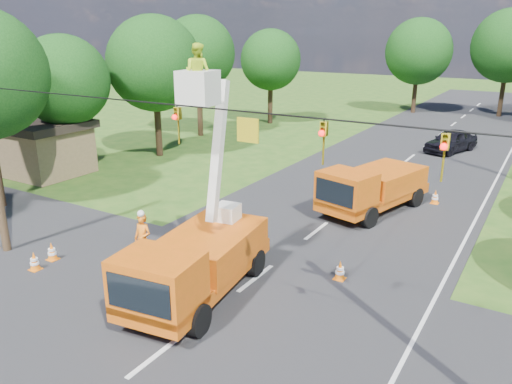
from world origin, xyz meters
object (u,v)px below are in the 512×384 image
Objects in this scene: traffic_cone_6 at (435,197)px; tree_far_a at (419,52)px; shed at (41,146)px; tree_far_b at (509,46)px; traffic_cone_2 at (340,270)px; second_truck at (372,188)px; distant_car at (451,141)px; bucket_truck at (196,251)px; tree_left_f at (271,60)px; traffic_cone_4 at (52,252)px; tree_left_c at (64,81)px; tree_left_d at (154,64)px; ground_worker at (143,239)px; tree_left_e at (198,53)px; traffic_cone_3 at (34,261)px.

tree_far_a reaches higher than traffic_cone_6.
tree_far_b is (21.00, 37.00, 5.19)m from shed.
second_truck is at bearing 100.80° from traffic_cone_2.
distant_car is at bearing -93.43° from tree_far_b.
traffic_cone_2 is at bearing 37.82° from bucket_truck.
tree_left_f is at bearing 108.12° from bucket_truck.
second_truck is 0.78× the size of tree_left_f.
tree_far_a reaches higher than tree_left_f.
tree_left_f is at bearing 104.30° from traffic_cone_4.
tree_left_c is (-19.99, -5.33, 5.08)m from traffic_cone_6.
ground_worker is at bearing -50.26° from tree_left_d.
second_truck is at bearing -93.19° from tree_far_b.
tree_left_e reaches higher than shed.
second_truck is 21.42m from tree_left_e.
traffic_cone_6 is 0.08× the size of tree_left_f.
traffic_cone_2 is (1.35, -7.09, -0.85)m from second_truck.
bucket_truck reaches higher than shed.
traffic_cone_3 is (-9.57, -4.97, 0.00)m from traffic_cone_2.
traffic_cone_3 is 1.00× the size of traffic_cone_6.
shed is (-10.75, 7.64, 1.26)m from traffic_cone_4.
tree_left_f reaches higher than traffic_cone_6.
tree_far_a is at bearing 106.50° from traffic_cone_6.
tree_far_a is (-0.86, 41.06, 5.22)m from ground_worker.
tree_left_f reaches higher than bucket_truck.
ground_worker is at bearing -99.42° from tree_far_b.
tree_far_b reaches higher than ground_worker.
shed is at bearing -110.38° from tree_far_a.
tree_left_d is (-7.75, 14.64, 5.77)m from traffic_cone_4.
tree_left_e reaches higher than tree_left_f.
tree_left_d is (-7.92, 15.50, 5.77)m from traffic_cone_3.
shed is at bearing -117.45° from distant_car.
tree_left_e is at bearing 85.10° from shed.
bucket_truck is 4.06× the size of ground_worker.
tree_far_a is at bearing 52.99° from tree_left_f.
traffic_cone_4 is at bearing -156.50° from ground_worker.
distant_car is (2.85, 25.47, -0.85)m from bucket_truck.
tree_left_c is 13.05m from tree_left_e.
ground_worker is 0.23× the size of tree_left_f.
traffic_cone_4 is 24.44m from tree_left_e.
second_truck is 9.27× the size of traffic_cone_3.
shed reaches higher than traffic_cone_2.
second_truck is at bearing 53.18° from traffic_cone_4.
tree_left_e is (-9.72, 22.50, 6.13)m from traffic_cone_3.
bucket_truck is 11.05× the size of traffic_cone_3.
traffic_cone_6 is at bearing -20.70° from tree_left_e.
traffic_cone_4 is at bearing -89.61° from distant_car.
traffic_cone_4 is 0.08× the size of tree_left_d.
traffic_cone_3 is 0.08× the size of tree_left_e.
distant_car is 25.78m from tree_left_c.
bucket_truck is at bearing -108.46° from traffic_cone_6.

